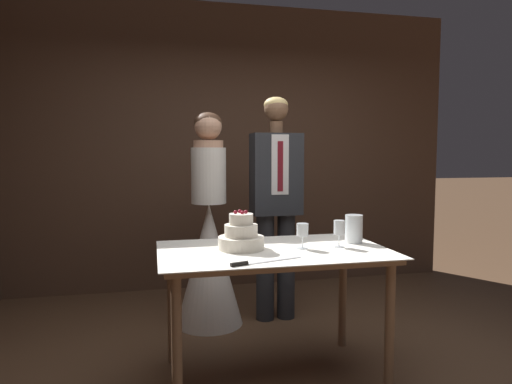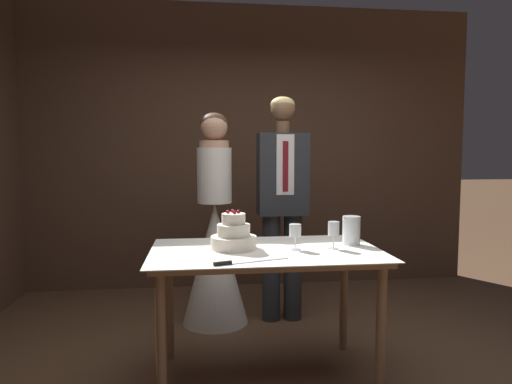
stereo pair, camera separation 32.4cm
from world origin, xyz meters
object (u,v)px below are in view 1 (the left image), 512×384
Objects in this scene: cake_knife at (253,263)px; hurricane_candle at (354,229)px; tiered_cake at (241,236)px; groom at (276,198)px; wine_glass_middle at (339,228)px; cake_table at (273,264)px; bride at (209,247)px; wine_glass_near at (302,231)px.

hurricane_candle reaches higher than cake_knife.
tiered_cake is 0.15× the size of groom.
wine_glass_middle is 1.02m from groom.
wine_glass_middle is 0.19m from hurricane_candle.
cake_knife is 0.70m from wine_glass_middle.
hurricane_candle is at bearing 8.33° from cake_table.
cake_table is at bearing 176.05° from wine_glass_middle.
cake_knife is at bearing -86.60° from bride.
cake_table is at bearing -106.05° from groom.
bride is (-0.09, 0.93, -0.25)m from tiered_cake.
hurricane_candle is 0.11× the size of bride.
tiered_cake reaches higher than wine_glass_near.
wine_glass_near is 1.13m from bride.
cake_table is at bearing 41.70° from cake_knife.
hurricane_candle reaches higher than wine_glass_near.
cake_knife reaches higher than cake_table.
cake_table is at bearing 172.98° from wine_glass_near.
groom reaches higher than wine_glass_near.
bride reaches higher than cake_knife.
cake_knife is at bearing -91.30° from tiered_cake.
tiered_cake reaches higher than cake_table.
bride is (-0.08, 1.31, -0.18)m from cake_knife.
tiered_cake is 0.39m from cake_knife.
groom is (-0.29, 0.89, 0.13)m from hurricane_candle.
cake_knife is at bearing -151.42° from hurricane_candle.
cake_table is 4.94× the size of tiered_cake.
bride is at bearing 95.33° from tiered_cake.
cake_table is 3.29× the size of cake_knife.
wine_glass_near is at bearing -65.25° from bride.
tiered_cake is 1.67× the size of wine_glass_middle.
bride reaches higher than hurricane_candle.
tiered_cake is 0.62m from wine_glass_middle.
cake_table is 8.91× the size of wine_glass_near.
cake_table is at bearing -73.96° from bride.
hurricane_candle is (0.76, 0.04, 0.01)m from tiered_cake.
tiered_cake is at bearing 169.49° from wine_glass_near.
hurricane_candle is 0.94m from groom.
wine_glass_middle is at bearing -7.07° from tiered_cake.
tiered_cake is 1.54× the size of hurricane_candle.
wine_glass_middle is (0.42, -0.03, 0.21)m from cake_table.
wine_glass_near is (0.18, -0.02, 0.21)m from cake_table.
bride is at bearing 179.93° from groom.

